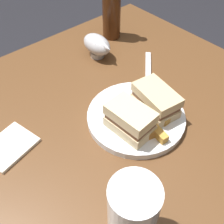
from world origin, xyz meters
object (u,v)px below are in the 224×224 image
sandwich_half_right (156,100)px  pint_glass (132,217)px  plate (136,117)px  fork (148,70)px  sandwich_half_left (130,120)px  cider_bottle (111,6)px  napkin (9,146)px  gravy_boat (97,45)px

sandwich_half_right → pint_glass: bearing=34.4°
plate → pint_glass: size_ratio=1.50×
plate → fork: (-0.16, -0.11, -0.01)m
plate → sandwich_half_left: bearing=27.0°
pint_glass → cider_bottle: cider_bottle is taller
sandwich_half_right → napkin: size_ratio=1.14×
plate → sandwich_half_left: 0.07m
cider_bottle → napkin: 0.54m
plate → cider_bottle: 0.41m
gravy_boat → napkin: gravy_boat is taller
sandwich_half_right → napkin: bearing=-24.2°
napkin → plate: bearing=154.9°
plate → gravy_boat: gravy_boat is taller
pint_glass → gravy_boat: 0.55m
gravy_boat → fork: (-0.07, 0.16, -0.04)m
gravy_boat → napkin: size_ratio=1.07×
pint_glass → cider_bottle: size_ratio=0.59×
fork → sandwich_half_right: bearing=4.7°
plate → sandwich_half_left: (0.05, 0.02, 0.04)m
sandwich_half_left → fork: 0.25m
gravy_boat → plate: bearing=70.1°
plate → napkin: (0.28, -0.13, -0.00)m
sandwich_half_left → sandwich_half_right: sandwich_half_left is taller
sandwich_half_left → cider_bottle: bearing=-125.8°
napkin → fork: napkin is taller
sandwich_half_left → cider_bottle: size_ratio=0.41×
fork → gravy_boat: bearing=-111.2°
napkin → pint_glass: bearing=103.3°
gravy_boat → napkin: (0.38, 0.14, -0.04)m
pint_glass → plate: bearing=-137.1°
cider_bottle → napkin: size_ratio=2.47×
plate → gravy_boat: size_ratio=2.07×
sandwich_half_right → pint_glass: 0.30m
pint_glass → napkin: (0.08, -0.32, -0.07)m
plate → sandwich_half_right: bearing=160.8°
sandwich_half_right → cider_bottle: cider_bottle is taller
plate → gravy_boat: bearing=-109.9°
cider_bottle → napkin: bearing=22.6°
sandwich_half_left → napkin: sandwich_half_left is taller
plate → gravy_boat: (-0.10, -0.27, 0.03)m
fork → plate: bearing=-9.0°
gravy_boat → fork: gravy_boat is taller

